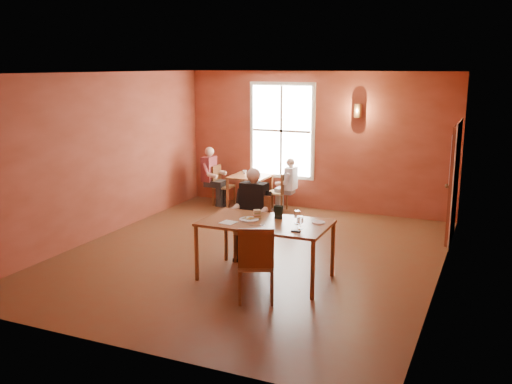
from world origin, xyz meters
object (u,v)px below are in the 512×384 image
at_px(chair_diner_main, 252,229).
at_px(diner_white, 278,185).
at_px(chair_diner_white, 277,192).
at_px(diner_maroon, 223,177).
at_px(chair_diner_maroon, 224,185).
at_px(chair_empty, 256,262).
at_px(second_table, 250,192).
at_px(diner_main, 251,219).
at_px(main_table, 265,250).

distance_m(chair_diner_main, diner_white, 3.31).
relative_size(chair_diner_white, diner_maroon, 0.66).
relative_size(chair_diner_main, chair_diner_maroon, 1.17).
bearing_deg(chair_empty, diner_white, 84.73).
distance_m(chair_diner_white, diner_white, 0.14).
bearing_deg(second_table, chair_diner_maroon, 180.00).
distance_m(diner_main, chair_empty, 1.57).
distance_m(diner_main, chair_diner_white, 3.35).
xyz_separation_m(main_table, chair_diner_main, (-0.50, 0.65, 0.09)).
bearing_deg(chair_diner_white, chair_empty, -161.85).
bearing_deg(second_table, diner_maroon, 180.00).
relative_size(chair_diner_main, diner_white, 0.93).
bearing_deg(diner_main, diner_maroon, -56.30).
height_order(chair_diner_white, diner_maroon, diner_maroon).
distance_m(diner_main, diner_maroon, 3.89).
bearing_deg(main_table, second_table, 117.16).
relative_size(chair_diner_main, diner_main, 0.73).
height_order(second_table, chair_diner_maroon, chair_diner_maroon).
height_order(main_table, diner_main, diner_main).
height_order(chair_empty, second_table, chair_empty).
bearing_deg(chair_diner_main, main_table, 127.57).
distance_m(main_table, chair_diner_white, 4.08).
bearing_deg(diner_main, chair_diner_main, -90.00).
bearing_deg(diner_white, second_table, 90.00).
distance_m(second_table, diner_white, 0.71).
height_order(diner_main, chair_empty, diner_main).
height_order(chair_diner_main, chair_diner_maroon, chair_diner_main).
relative_size(main_table, diner_white, 1.66).
bearing_deg(chair_diner_white, diner_white, -90.00).
xyz_separation_m(chair_diner_main, chair_diner_maroon, (-2.13, 3.21, -0.07)).
bearing_deg(chair_diner_maroon, chair_empty, 31.31).
bearing_deg(diner_main, diner_white, -76.13).
xyz_separation_m(second_table, diner_maroon, (-0.68, 0.00, 0.28)).
bearing_deg(diner_maroon, chair_diner_white, 90.00).
distance_m(main_table, diner_main, 0.84).
height_order(diner_main, diner_maroon, diner_main).
bearing_deg(main_table, diner_white, 108.62).
height_order(main_table, second_table, main_table).
bearing_deg(diner_maroon, main_table, 34.58).
distance_m(chair_empty, second_table, 5.12).
height_order(main_table, diner_maroon, diner_maroon).
distance_m(second_table, chair_diner_white, 0.65).
xyz_separation_m(diner_main, chair_diner_maroon, (-2.13, 3.24, -0.26)).
relative_size(chair_diner_main, chair_diner_white, 1.25).
relative_size(chair_empty, chair_diner_maroon, 1.18).
xyz_separation_m(chair_diner_main, chair_empty, (0.69, -1.43, 0.01)).
bearing_deg(second_table, diner_white, 0.00).
distance_m(chair_diner_main, chair_diner_white, 3.31).
bearing_deg(main_table, diner_main, 128.88).
height_order(second_table, diner_white, diner_white).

